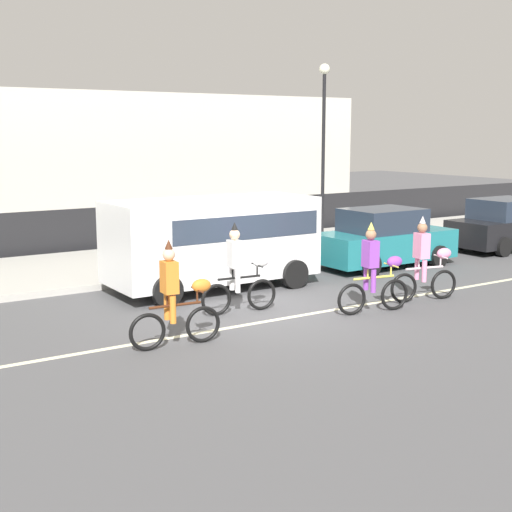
# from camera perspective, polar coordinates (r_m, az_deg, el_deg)

# --- Properties ---
(ground_plane) EXTENTS (80.00, 80.00, 0.00)m
(ground_plane) POSITION_cam_1_polar(r_m,az_deg,el_deg) (14.99, 1.50, -4.55)
(ground_plane) COLOR #4C4C4F
(road_centre_line) EXTENTS (36.00, 0.14, 0.01)m
(road_centre_line) POSITION_cam_1_polar(r_m,az_deg,el_deg) (14.59, 2.61, -4.94)
(road_centre_line) COLOR beige
(road_centre_line) RESTS_ON ground
(sidewalk_curb) EXTENTS (60.00, 5.00, 0.15)m
(sidewalk_curb) POSITION_cam_1_polar(r_m,az_deg,el_deg) (20.54, -8.81, -0.49)
(sidewalk_curb) COLOR #ADAAA3
(sidewalk_curb) RESTS_ON ground
(fence_line) EXTENTS (40.00, 0.08, 1.40)m
(fence_line) POSITION_cam_1_polar(r_m,az_deg,el_deg) (23.09, -11.82, 2.13)
(fence_line) COLOR black
(fence_line) RESTS_ON ground
(building_backdrop) EXTENTS (28.00, 8.00, 5.28)m
(building_backdrop) POSITION_cam_1_polar(r_m,az_deg,el_deg) (31.06, -17.94, 7.40)
(building_backdrop) COLOR beige
(building_backdrop) RESTS_ON ground
(parade_cyclist_orange) EXTENTS (1.72, 0.50, 1.92)m
(parade_cyclist_orange) POSITION_cam_1_polar(r_m,az_deg,el_deg) (12.54, -6.43, -3.52)
(parade_cyclist_orange) COLOR black
(parade_cyclist_orange) RESTS_ON ground
(parade_cyclist_zebra) EXTENTS (1.72, 0.50, 1.92)m
(parade_cyclist_zebra) POSITION_cam_1_polar(r_m,az_deg,el_deg) (14.80, -1.31, -1.39)
(parade_cyclist_zebra) COLOR black
(parade_cyclist_zebra) RESTS_ON ground
(parade_cyclist_purple) EXTENTS (1.71, 0.53, 1.92)m
(parade_cyclist_purple) POSITION_cam_1_polar(r_m,az_deg,el_deg) (15.01, 9.46, -1.37)
(parade_cyclist_purple) COLOR black
(parade_cyclist_purple) RESTS_ON ground
(parade_cyclist_pink) EXTENTS (1.70, 0.55, 1.92)m
(parade_cyclist_pink) POSITION_cam_1_polar(r_m,az_deg,el_deg) (16.28, 13.38, -0.62)
(parade_cyclist_pink) COLOR black
(parade_cyclist_pink) RESTS_ON ground
(parked_van_white) EXTENTS (5.00, 2.22, 2.18)m
(parked_van_white) POSITION_cam_1_polar(r_m,az_deg,el_deg) (17.05, -3.30, 1.59)
(parked_van_white) COLOR white
(parked_van_white) RESTS_ON ground
(parked_car_black) EXTENTS (4.10, 1.92, 1.64)m
(parked_car_black) POSITION_cam_1_polar(r_m,az_deg,el_deg) (24.27, 19.47, 2.33)
(parked_car_black) COLOR black
(parked_car_black) RESTS_ON ground
(parked_car_teal) EXTENTS (4.10, 1.92, 1.64)m
(parked_car_teal) POSITION_cam_1_polar(r_m,az_deg,el_deg) (20.26, 10.19, 1.35)
(parked_car_teal) COLOR #1E727A
(parked_car_teal) RESTS_ON ground
(street_lamp_post) EXTENTS (0.36, 0.36, 5.86)m
(street_lamp_post) POSITION_cam_1_polar(r_m,az_deg,el_deg) (24.90, 5.44, 10.43)
(street_lamp_post) COLOR black
(street_lamp_post) RESTS_ON sidewalk_curb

